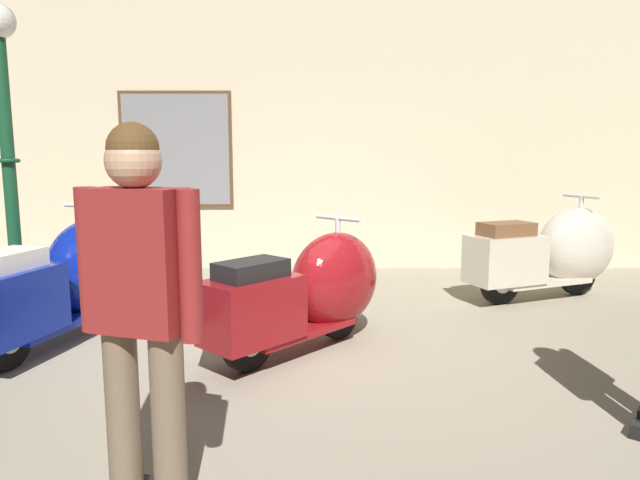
% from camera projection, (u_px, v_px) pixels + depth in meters
% --- Properties ---
extents(ground_plane, '(60.00, 60.00, 0.00)m').
position_uv_depth(ground_plane, '(313.00, 361.00, 4.11)').
color(ground_plane, gray).
extents(showroom_back_wall, '(18.00, 0.24, 3.45)m').
position_uv_depth(showroom_back_wall, '(315.00, 134.00, 7.31)').
color(showroom_back_wall, beige).
rests_on(showroom_back_wall, ground).
extents(scooter_0, '(0.90, 1.81, 1.07)m').
position_uv_depth(scooter_0, '(67.00, 279.00, 4.55)').
color(scooter_0, black).
rests_on(scooter_0, ground).
extents(scooter_1, '(1.44, 1.50, 0.99)m').
position_uv_depth(scooter_1, '(311.00, 290.00, 4.34)').
color(scooter_1, black).
rests_on(scooter_1, ground).
extents(scooter_2, '(1.79, 1.11, 1.06)m').
position_uv_depth(scooter_2, '(553.00, 251.00, 5.87)').
color(scooter_2, black).
rests_on(scooter_2, ground).
extents(lamppost, '(0.29, 0.29, 2.71)m').
position_uv_depth(lamppost, '(5.00, 148.00, 4.87)').
color(lamppost, '#144728').
rests_on(lamppost, ground).
extents(visitor_0, '(0.52, 0.33, 1.59)m').
position_uv_depth(visitor_0, '(138.00, 298.00, 2.22)').
color(visitor_0, black).
rests_on(visitor_0, ground).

